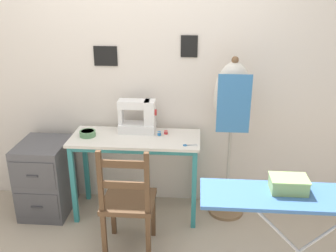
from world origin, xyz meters
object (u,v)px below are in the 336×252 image
object	(u,v)px
sewing_machine	(139,117)
fabric_bowl	(88,133)
dress_form	(232,106)
wooden_chair	(128,202)
ironing_board	(306,202)
filing_cabinet	(46,178)
scissors	(188,145)
thread_spool_near_machine	(159,134)
storage_box	(288,184)
thread_spool_mid_table	(166,133)

from	to	relation	value
sewing_machine	fabric_bowl	bearing A→B (deg)	-162.30
fabric_bowl	dress_form	size ratio (longest dim) A/B	0.09
wooden_chair	ironing_board	distance (m)	1.31
fabric_bowl	wooden_chair	xyz separation A→B (m)	(0.44, -0.51, -0.36)
fabric_bowl	filing_cabinet	distance (m)	0.62
wooden_chair	dress_form	size ratio (longest dim) A/B	0.63
scissors	thread_spool_near_machine	world-z (taller)	thread_spool_near_machine
dress_form	storage_box	xyz separation A→B (m)	(0.28, -0.97, -0.19)
sewing_machine	filing_cabinet	xyz separation A→B (m)	(-0.86, -0.16, -0.56)
filing_cabinet	ironing_board	world-z (taller)	ironing_board
wooden_chair	storage_box	xyz separation A→B (m)	(1.08, -0.38, 0.43)
dress_form	ironing_board	size ratio (longest dim) A/B	1.14
thread_spool_mid_table	ironing_board	world-z (taller)	ironing_board
scissors	storage_box	xyz separation A→B (m)	(0.64, -0.76, 0.09)
wooden_chair	filing_cabinet	xyz separation A→B (m)	(-0.86, 0.49, -0.09)
thread_spool_mid_table	ironing_board	distance (m)	1.41
storage_box	thread_spool_mid_table	bearing A→B (deg)	130.28
scissors	dress_form	bearing A→B (deg)	30.17
fabric_bowl	dress_form	xyz separation A→B (m)	(1.24, 0.08, 0.26)
dress_form	ironing_board	bearing A→B (deg)	-69.33
ironing_board	storage_box	distance (m)	0.15
sewing_machine	dress_form	distance (m)	0.82
sewing_machine	storage_box	bearing A→B (deg)	-43.66
sewing_machine	scissors	world-z (taller)	sewing_machine
sewing_machine	thread_spool_mid_table	world-z (taller)	sewing_machine
scissors	fabric_bowl	bearing A→B (deg)	171.32
scissors	ironing_board	size ratio (longest dim) A/B	0.09
thread_spool_near_machine	dress_form	world-z (taller)	dress_form
storage_box	wooden_chair	bearing A→B (deg)	160.54
thread_spool_mid_table	filing_cabinet	size ratio (longest dim) A/B	0.06
thread_spool_near_machine	ironing_board	world-z (taller)	ironing_board
fabric_bowl	storage_box	bearing A→B (deg)	-30.47
thread_spool_near_machine	dress_form	xyz separation A→B (m)	(0.62, 0.02, 0.27)
dress_form	storage_box	distance (m)	1.03
fabric_bowl	wooden_chair	size ratio (longest dim) A/B	0.15
thread_spool_mid_table	ironing_board	size ratio (longest dim) A/B	0.03
storage_box	dress_form	bearing A→B (deg)	105.88
dress_form	sewing_machine	bearing A→B (deg)	175.53
thread_spool_near_machine	thread_spool_mid_table	xyz separation A→B (m)	(0.05, 0.04, -0.00)
thread_spool_mid_table	wooden_chair	size ratio (longest dim) A/B	0.05
sewing_machine	dress_form	xyz separation A→B (m)	(0.81, -0.06, 0.15)
thread_spool_mid_table	wooden_chair	bearing A→B (deg)	-111.68
sewing_machine	filing_cabinet	world-z (taller)	sewing_machine
filing_cabinet	fabric_bowl	bearing A→B (deg)	2.46
fabric_bowl	filing_cabinet	world-z (taller)	fabric_bowl
wooden_chair	storage_box	size ratio (longest dim) A/B	4.01
thread_spool_mid_table	storage_box	distance (m)	1.30
ironing_board	dress_form	bearing A→B (deg)	110.67
wooden_chair	storage_box	bearing A→B (deg)	-19.46
wooden_chair	storage_box	world-z (taller)	wooden_chair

